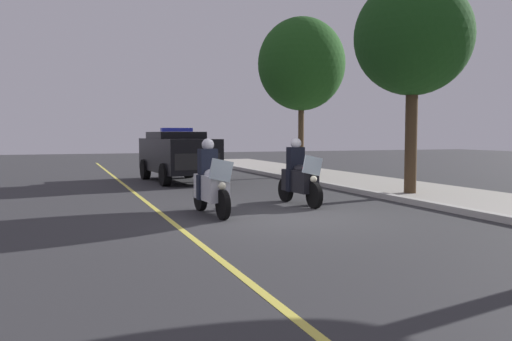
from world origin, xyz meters
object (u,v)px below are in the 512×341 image
Objects in this scene: police_motorcycle_lead_left at (211,184)px; police_motorcycle_lead_right at (299,178)px; police_suv at (178,154)px; tree_mid_block at (413,38)px; tree_far_back at (301,64)px.

police_motorcycle_lead_left is 2.71m from police_motorcycle_lead_right.
tree_mid_block is at bearing 37.13° from police_suv.
tree_far_back reaches higher than police_suv.
tree_mid_block is 7.65m from tree_far_back.
tree_far_back reaches higher than police_motorcycle_lead_right.
police_motorcycle_lead_left is 7.62m from tree_mid_block.
police_suv is at bearing -168.66° from police_motorcycle_lead_right.
tree_far_back is (-7.64, 0.09, 0.18)m from tree_mid_block.
tree_far_back is (-8.20, 3.92, 4.06)m from police_motorcycle_lead_right.
police_motorcycle_lead_left is 0.43× the size of police_suv.
police_motorcycle_lead_right is at bearing -81.78° from tree_mid_block.
police_suv is (-7.64, -1.53, 0.37)m from police_motorcycle_lead_right.
police_suv is (-8.48, 1.05, 0.37)m from police_motorcycle_lead_left.
police_motorcycle_lead_left and police_motorcycle_lead_right have the same top height.
tree_mid_block is at bearing -0.65° from tree_far_back.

